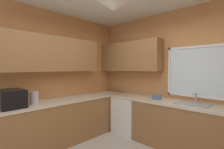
{
  "coord_description": "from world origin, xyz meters",
  "views": [
    {
      "loc": [
        1.37,
        -1.46,
        1.52
      ],
      "look_at": [
        -0.58,
        0.58,
        1.41
      ],
      "focal_mm": 25.61,
      "sensor_mm": 36.0,
      "label": 1
    }
  ],
  "objects_px": {
    "bowl": "(157,97)",
    "dishwasher": "(129,115)",
    "microwave": "(11,99)",
    "sink_assembly": "(193,104)",
    "kettle": "(34,98)"
  },
  "relations": [
    {
      "from": "dishwasher",
      "to": "microwave",
      "type": "relative_size",
      "value": 1.74
    },
    {
      "from": "kettle",
      "to": "bowl",
      "type": "bearing_deg",
      "value": 55.13
    },
    {
      "from": "dishwasher",
      "to": "microwave",
      "type": "bearing_deg",
      "value": -106.39
    },
    {
      "from": "microwave",
      "to": "kettle",
      "type": "height_order",
      "value": "microwave"
    },
    {
      "from": "bowl",
      "to": "dishwasher",
      "type": "bearing_deg",
      "value": -177.54
    },
    {
      "from": "bowl",
      "to": "sink_assembly",
      "type": "bearing_deg",
      "value": 0.59
    },
    {
      "from": "dishwasher",
      "to": "sink_assembly",
      "type": "relative_size",
      "value": 1.58
    },
    {
      "from": "dishwasher",
      "to": "sink_assembly",
      "type": "height_order",
      "value": "sink_assembly"
    },
    {
      "from": "kettle",
      "to": "sink_assembly",
      "type": "bearing_deg",
      "value": 43.42
    },
    {
      "from": "microwave",
      "to": "bowl",
      "type": "xyz_separation_m",
      "value": [
        1.36,
        2.27,
        -0.1
      ]
    },
    {
      "from": "microwave",
      "to": "sink_assembly",
      "type": "xyz_separation_m",
      "value": [
        2.06,
        2.28,
        -0.13
      ]
    },
    {
      "from": "kettle",
      "to": "microwave",
      "type": "bearing_deg",
      "value": -93.25
    },
    {
      "from": "sink_assembly",
      "to": "bowl",
      "type": "relative_size",
      "value": 2.79
    },
    {
      "from": "microwave",
      "to": "bowl",
      "type": "relative_size",
      "value": 2.53
    },
    {
      "from": "kettle",
      "to": "sink_assembly",
      "type": "height_order",
      "value": "kettle"
    }
  ]
}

